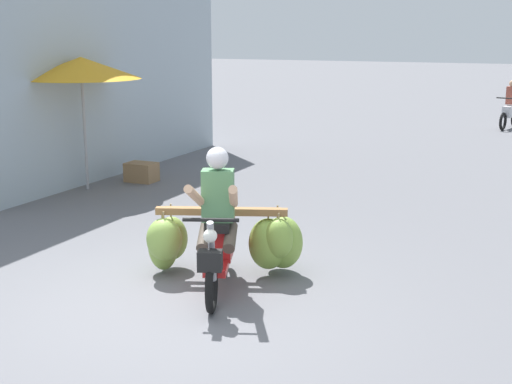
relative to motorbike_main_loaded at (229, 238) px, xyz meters
name	(u,v)px	position (x,y,z in m)	size (l,w,h in m)	color
ground_plane	(166,309)	(-0.18, -1.09, -0.49)	(120.00, 120.00, 0.00)	slate
motorbike_main_loaded	(229,238)	(0.00, 0.00, 0.00)	(1.82, 1.93, 1.58)	black
motorbike_distant_ahead_left	(510,109)	(1.73, 14.87, 0.08)	(0.58, 1.60, 1.40)	black
shopfront_building	(50,58)	(-6.42, 4.68, 1.75)	(3.47, 7.97, 4.47)	#9EADB7
market_umbrella_near_shop	(81,68)	(-4.43, 3.13, 1.67)	(2.07, 2.07, 2.34)	#99999E
produce_crate	(142,172)	(-3.90, 4.08, -0.31)	(0.56, 0.40, 0.36)	olive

